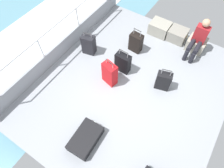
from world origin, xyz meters
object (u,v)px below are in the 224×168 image
Objects in this scene: passenger_seated at (199,38)px; suitcase_3 at (89,45)px; suitcase_2 at (163,81)px; suitcase_5 at (110,74)px; suitcase_0 at (136,43)px; suitcase_4 at (86,139)px; cargo_crate_0 at (160,28)px; cargo_crate_2 at (196,44)px; cargo_crate_1 at (177,35)px; suitcase_1 at (123,63)px.

passenger_seated reaches higher than suitcase_3.
suitcase_5 is (-1.17, -0.56, 0.06)m from suitcase_2.
suitcase_5 reaches higher than suitcase_3.
suitcase_4 is (0.43, -2.86, -0.16)m from suitcase_0.
suitcase_0 reaches higher than suitcase_3.
suitcase_3 is at bearing 125.07° from suitcase_4.
suitcase_3 is 1.16m from suitcase_5.
suitcase_0 is at bearing 90.19° from suitcase_5.
cargo_crate_0 reaches higher than cargo_crate_2.
cargo_crate_1 is 0.78× the size of suitcase_2.
cargo_crate_0 is 1.82m from suitcase_1.
suitcase_0 is 1.02× the size of suitcase_1.
suitcase_0 reaches higher than cargo_crate_2.
suitcase_0 is 0.94× the size of suitcase_4.
suitcase_5 reaches higher than cargo_crate_2.
cargo_crate_0 is 1.14m from cargo_crate_2.
passenger_seated is 1.47× the size of suitcase_1.
cargo_crate_0 is at bearing 84.18° from suitcase_1.
cargo_crate_1 is at bearing 70.92° from suitcase_5.
suitcase_4 is at bearing -80.19° from suitcase_1.
passenger_seated is 2.91m from suitcase_3.
cargo_crate_1 is 0.51× the size of passenger_seated.
cargo_crate_1 is at bearing 51.86° from suitcase_0.
suitcase_4 is (-0.97, -3.66, -0.43)m from passenger_seated.
cargo_crate_2 is 2.22m from suitcase_1.
suitcase_4 is at bearing -81.43° from suitcase_0.
suitcase_0 reaches higher than cargo_crate_1.
cargo_crate_2 is at bearing 82.52° from suitcase_2.
suitcase_1 is 0.93× the size of suitcase_5.
cargo_crate_1 is at bearing 84.39° from suitcase_4.
cargo_crate_0 is 0.56m from cargo_crate_1.
cargo_crate_2 is 0.67× the size of suitcase_4.
passenger_seated is 1.36× the size of suitcase_4.
passenger_seated reaches higher than suitcase_4.
suitcase_3 is (-1.29, -1.78, 0.10)m from cargo_crate_0.
cargo_crate_2 is at bearing -6.73° from cargo_crate_1.
cargo_crate_2 is 0.49× the size of passenger_seated.
suitcase_3 is (-2.21, -0.03, 0.02)m from suitcase_2.
suitcase_2 is at bearing -78.50° from cargo_crate_1.
suitcase_0 is at bearing 147.62° from suitcase_2.
suitcase_2 is at bearing 70.59° from suitcase_4.
suitcase_0 is (-1.40, -0.79, -0.26)m from passenger_seated.
suitcase_4 is at bearing -95.61° from cargo_crate_1.
cargo_crate_1 reaches higher than suitcase_4.
cargo_crate_1 is 1.99m from suitcase_1.
suitcase_5 reaches higher than suitcase_4.
suitcase_2 is (1.18, -0.75, -0.01)m from suitcase_0.
passenger_seated reaches higher than cargo_crate_1.
suitcase_1 is at bearing -84.61° from suitcase_0.
suitcase_0 is 0.95× the size of suitcase_5.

